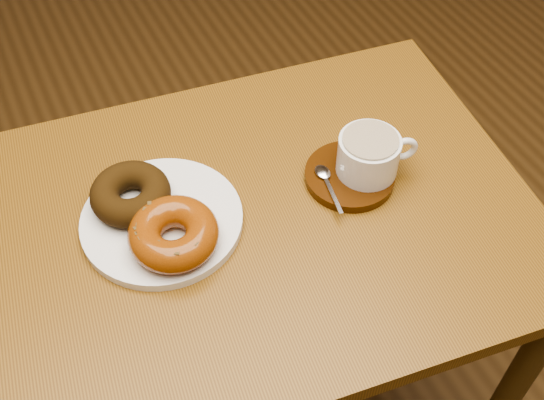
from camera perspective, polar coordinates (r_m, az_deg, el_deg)
name	(u,v)px	position (r m, az deg, el deg)	size (l,w,h in m)	color
cafe_table	(261,261)	(1.09, -0.95, -5.09)	(0.86, 0.69, 0.75)	brown
donut_plate	(162,220)	(0.99, -9.19, -1.69)	(0.23, 0.23, 0.01)	white
donut_cinnamon	(130,194)	(0.99, -11.76, 0.51)	(0.12, 0.12, 0.04)	#301E09
donut_caramel	(174,234)	(0.93, -8.24, -2.81)	(0.14, 0.14, 0.05)	#85400E
saucer	(350,176)	(1.04, 6.52, 2.02)	(0.14, 0.14, 0.01)	#351A07
coffee_cup	(370,154)	(1.02, 8.16, 3.80)	(0.12, 0.09, 0.07)	white
teaspoon	(325,176)	(1.02, 4.42, 1.99)	(0.03, 0.10, 0.01)	silver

